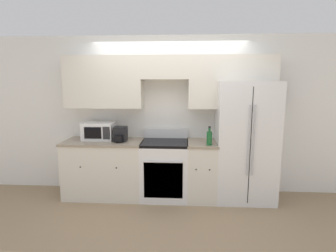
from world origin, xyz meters
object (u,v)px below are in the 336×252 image
(bottle, at_px, (209,138))
(microwave, at_px, (99,131))
(oven_range, at_px, (165,169))
(refrigerator, at_px, (245,142))

(bottle, bearing_deg, microwave, 170.65)
(oven_range, relative_size, bottle, 3.84)
(refrigerator, xyz_separation_m, bottle, (-0.58, -0.23, 0.10))
(oven_range, xyz_separation_m, microwave, (-1.08, 0.10, 0.60))
(oven_range, distance_m, refrigerator, 1.34)
(refrigerator, relative_size, bottle, 6.60)
(oven_range, xyz_separation_m, bottle, (0.68, -0.19, 0.57))
(microwave, relative_size, bottle, 1.76)
(refrigerator, height_order, bottle, refrigerator)
(oven_range, height_order, bottle, bottle)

